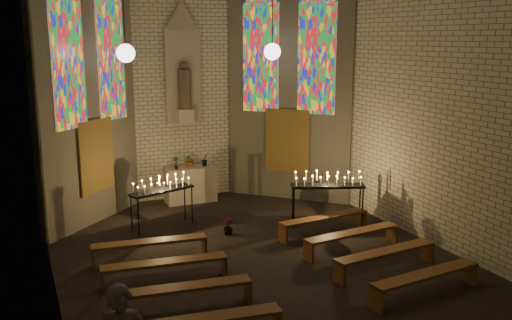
# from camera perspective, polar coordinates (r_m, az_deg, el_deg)

# --- Properties ---
(floor) EXTENTS (12.00, 12.00, 0.00)m
(floor) POSITION_cam_1_polar(r_m,az_deg,el_deg) (11.52, 1.60, -11.15)
(floor) COLOR black
(floor) RESTS_ON ground
(room) EXTENTS (8.22, 12.43, 7.00)m
(room) POSITION_cam_1_polar(r_m,az_deg,el_deg) (13.74, -4.34, 8.59)
(room) COLOR beige
(room) RESTS_ON ground
(altar) EXTENTS (1.40, 0.60, 1.00)m
(altar) POSITION_cam_1_polar(r_m,az_deg,el_deg) (16.21, -6.58, -2.44)
(altar) COLOR #B6AB95
(altar) RESTS_ON ground
(flower_vase_left) EXTENTS (0.22, 0.19, 0.36)m
(flower_vase_left) POSITION_cam_1_polar(r_m,az_deg,el_deg) (15.85, -8.03, -0.29)
(flower_vase_left) COLOR #4C723F
(flower_vase_left) RESTS_ON altar
(flower_vase_center) EXTENTS (0.36, 0.32, 0.39)m
(flower_vase_center) POSITION_cam_1_polar(r_m,az_deg,el_deg) (16.08, -6.62, -0.02)
(flower_vase_center) COLOR #4C723F
(flower_vase_center) RESTS_ON altar
(flower_vase_right) EXTENTS (0.26, 0.24, 0.38)m
(flower_vase_right) POSITION_cam_1_polar(r_m,az_deg,el_deg) (16.17, -5.13, 0.07)
(flower_vase_right) COLOR #4C723F
(flower_vase_right) RESTS_ON altar
(aisle_flower_pot) EXTENTS (0.28, 0.28, 0.40)m
(aisle_flower_pot) POSITION_cam_1_polar(r_m,az_deg,el_deg) (13.55, -2.81, -6.63)
(aisle_flower_pot) COLOR #4C723F
(aisle_flower_pot) RESTS_ON ground
(votive_stand_left) EXTENTS (1.68, 0.92, 1.21)m
(votive_stand_left) POSITION_cam_1_polar(r_m,az_deg,el_deg) (13.92, -9.40, -2.67)
(votive_stand_left) COLOR black
(votive_stand_left) RESTS_ON ground
(votive_stand_right) EXTENTS (1.81, 1.06, 1.31)m
(votive_stand_right) POSITION_cam_1_polar(r_m,az_deg,el_deg) (13.97, 7.20, -2.19)
(votive_stand_right) COLOR black
(votive_stand_right) RESTS_ON ground
(pew_left_0) EXTENTS (2.38, 0.59, 0.45)m
(pew_left_0) POSITION_cam_1_polar(r_m,az_deg,el_deg) (12.12, -10.56, -8.30)
(pew_left_0) COLOR brown
(pew_left_0) RESTS_ON ground
(pew_right_0) EXTENTS (2.38, 0.59, 0.45)m
(pew_right_0) POSITION_cam_1_polar(r_m,az_deg,el_deg) (13.57, 6.85, -5.93)
(pew_right_0) COLOR brown
(pew_right_0) RESTS_ON ground
(pew_left_1) EXTENTS (2.38, 0.59, 0.45)m
(pew_left_1) POSITION_cam_1_polar(r_m,az_deg,el_deg) (11.03, -9.12, -10.34)
(pew_left_1) COLOR brown
(pew_left_1) RESTS_ON ground
(pew_right_1) EXTENTS (2.38, 0.59, 0.45)m
(pew_right_1) POSITION_cam_1_polar(r_m,az_deg,el_deg) (12.61, 9.62, -7.44)
(pew_right_1) COLOR brown
(pew_right_1) RESTS_ON ground
(pew_left_2) EXTENTS (2.38, 0.59, 0.45)m
(pew_left_2) POSITION_cam_1_polar(r_m,az_deg,el_deg) (9.96, -7.35, -12.82)
(pew_left_2) COLOR brown
(pew_left_2) RESTS_ON ground
(pew_right_2) EXTENTS (2.38, 0.59, 0.45)m
(pew_right_2) POSITION_cam_1_polar(r_m,az_deg,el_deg) (11.69, 12.85, -9.18)
(pew_right_2) COLOR brown
(pew_right_2) RESTS_ON ground
(pew_right_3) EXTENTS (2.38, 0.59, 0.45)m
(pew_right_3) POSITION_cam_1_polar(r_m,az_deg,el_deg) (10.83, 16.66, -11.16)
(pew_right_3) COLOR brown
(pew_right_3) RESTS_ON ground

